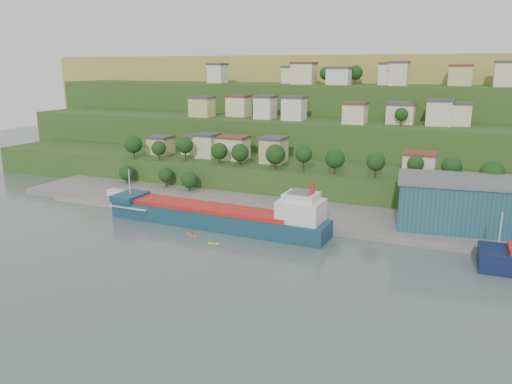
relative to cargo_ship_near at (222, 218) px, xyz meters
The scene contains 10 objects.
ground 15.91m from the cargo_ship_near, 40.68° to the right, with size 500.00×500.00×0.00m, color #4B5B55.
quay 36.61m from the cargo_ship_near, 29.11° to the left, with size 220.00×26.00×4.00m, color slate.
pebble_beach 44.75m from the cargo_ship_near, 164.73° to the left, with size 40.00×18.00×2.40m, color slate.
hillside 158.93m from the cargo_ship_near, 85.71° to the left, with size 360.00×211.21×96.00m.
cargo_ship_near is the anchor object (origin of this frame).
warehouse 62.39m from the cargo_ship_near, 18.23° to the left, with size 33.04×22.55×12.80m.
caravan 43.85m from the cargo_ship_near, 167.94° to the left, with size 6.28×2.62×2.93m, color silver.
dinghy 33.41m from the cargo_ship_near, 164.76° to the left, with size 4.27×1.60×0.85m, color silver.
kayak_orange 10.41m from the cargo_ship_near, 113.80° to the right, with size 3.40×1.38×0.84m.
kayak_yellow 13.65m from the cargo_ship_near, 71.91° to the right, with size 2.88×1.37×0.72m.
Camera 1 is at (48.17, -105.54, 42.75)m, focal length 35.00 mm.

